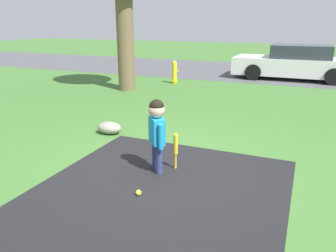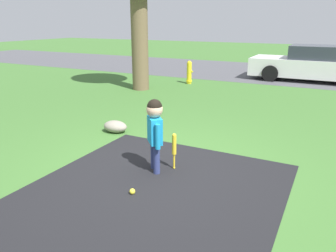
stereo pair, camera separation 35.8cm
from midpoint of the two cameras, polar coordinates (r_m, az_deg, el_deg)
ground_plane at (r=4.87m, az=0.93°, el=-7.35°), size 60.00×60.00×0.00m
street_strip at (r=14.74m, az=19.70°, el=8.68°), size 40.00×6.00×0.01m
child at (r=4.54m, az=-0.06°, el=0.07°), size 0.31×0.34×1.06m
baseball_bat at (r=4.72m, az=3.26°, el=-3.55°), size 0.06×0.06×0.55m
sports_ball at (r=4.18m, az=-3.76°, el=-11.35°), size 0.07×0.07×0.07m
fire_hydrant at (r=11.48m, az=4.62°, el=9.26°), size 0.23×0.21×0.79m
parked_car at (r=13.16m, az=24.93°, el=9.70°), size 4.31×1.90×1.26m
edging_rock at (r=6.43m, az=-7.60°, el=-0.11°), size 0.49×0.34×0.23m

